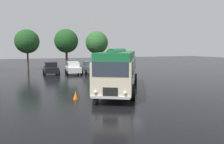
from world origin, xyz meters
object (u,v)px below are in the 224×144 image
object	(u,v)px
car_mid_left	(73,68)
traffic_cone	(76,95)
car_mid_right	(90,67)
box_van	(107,63)
vintage_bus	(119,68)
car_near_left	(51,68)

from	to	relation	value
car_mid_left	traffic_cone	size ratio (longest dim) A/B	7.86
car_mid_left	car_mid_right	xyz separation A→B (m)	(2.45, 0.36, 0.00)
box_van	traffic_cone	world-z (taller)	box_van
box_van	traffic_cone	distance (m)	17.37
vintage_bus	traffic_cone	distance (m)	4.57
vintage_bus	box_van	distance (m)	14.33
car_near_left	traffic_cone	distance (m)	15.21
vintage_bus	traffic_cone	bearing A→B (deg)	-157.30
car_mid_right	car_near_left	bearing A→B (deg)	176.67
car_mid_left	car_mid_right	size ratio (longest dim) A/B	1.02
car_near_left	box_van	size ratio (longest dim) A/B	0.73
car_mid_left	traffic_cone	world-z (taller)	car_mid_left
car_mid_left	box_van	distance (m)	5.32
vintage_bus	car_near_left	world-z (taller)	vintage_bus
vintage_bus	box_van	bearing A→B (deg)	73.64
vintage_bus	car_mid_left	xyz separation A→B (m)	(-1.19, 12.88, -1.05)
car_mid_left	traffic_cone	distance (m)	14.80
vintage_bus	car_mid_right	bearing A→B (deg)	84.56
box_van	traffic_cone	size ratio (longest dim) A/B	10.56
box_van	car_near_left	bearing A→B (deg)	-178.63
traffic_cone	box_van	bearing A→B (deg)	62.61
car_mid_left	traffic_cone	bearing A→B (deg)	-100.73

